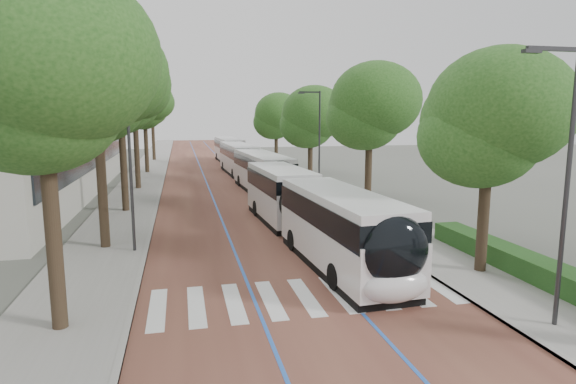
% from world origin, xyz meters
% --- Properties ---
extents(ground, '(160.00, 160.00, 0.00)m').
position_xyz_m(ground, '(0.00, 0.00, 0.00)').
color(ground, '#51544C').
rests_on(ground, ground).
extents(road, '(11.00, 140.00, 0.02)m').
position_xyz_m(road, '(0.00, 40.00, 0.01)').
color(road, brown).
rests_on(road, ground).
extents(sidewalk_left, '(4.00, 140.00, 0.12)m').
position_xyz_m(sidewalk_left, '(-7.50, 40.00, 0.06)').
color(sidewalk_left, gray).
rests_on(sidewalk_left, ground).
extents(sidewalk_right, '(4.00, 140.00, 0.12)m').
position_xyz_m(sidewalk_right, '(7.50, 40.00, 0.06)').
color(sidewalk_right, gray).
rests_on(sidewalk_right, ground).
extents(kerb_left, '(0.20, 140.00, 0.14)m').
position_xyz_m(kerb_left, '(-5.60, 40.00, 0.06)').
color(kerb_left, gray).
rests_on(kerb_left, ground).
extents(kerb_right, '(0.20, 140.00, 0.14)m').
position_xyz_m(kerb_right, '(5.60, 40.00, 0.06)').
color(kerb_right, gray).
rests_on(kerb_right, ground).
extents(zebra_crossing, '(10.55, 3.60, 0.01)m').
position_xyz_m(zebra_crossing, '(0.20, 1.00, 0.03)').
color(zebra_crossing, silver).
rests_on(zebra_crossing, ground).
extents(lane_line_left, '(0.12, 126.00, 0.01)m').
position_xyz_m(lane_line_left, '(-1.60, 40.00, 0.02)').
color(lane_line_left, blue).
rests_on(lane_line_left, road).
extents(lane_line_right, '(0.12, 126.00, 0.01)m').
position_xyz_m(lane_line_right, '(1.60, 40.00, 0.02)').
color(lane_line_right, blue).
rests_on(lane_line_right, road).
extents(hedge, '(1.20, 14.00, 0.80)m').
position_xyz_m(hedge, '(9.10, 0.00, 0.52)').
color(hedge, '#1A4517').
rests_on(hedge, sidewalk_right).
extents(streetlight_near, '(1.82, 0.20, 8.00)m').
position_xyz_m(streetlight_near, '(6.62, -3.00, 4.82)').
color(streetlight_near, '#2E2F31').
rests_on(streetlight_near, sidewalk_right).
extents(streetlight_far, '(1.82, 0.20, 8.00)m').
position_xyz_m(streetlight_far, '(6.62, 22.00, 4.82)').
color(streetlight_far, '#2E2F31').
rests_on(streetlight_far, sidewalk_right).
extents(lamp_post_left, '(0.14, 0.14, 8.00)m').
position_xyz_m(lamp_post_left, '(-6.10, 8.00, 4.12)').
color(lamp_post_left, '#2E2F31').
rests_on(lamp_post_left, sidewalk_left).
extents(trees_left, '(5.91, 60.72, 10.08)m').
position_xyz_m(trees_left, '(-7.50, 23.80, 7.40)').
color(trees_left, black).
rests_on(trees_left, ground).
extents(trees_right, '(5.89, 47.68, 8.98)m').
position_xyz_m(trees_right, '(7.70, 23.33, 6.05)').
color(trees_right, black).
rests_on(trees_right, ground).
extents(lead_bus, '(3.56, 18.51, 3.20)m').
position_xyz_m(lead_bus, '(2.19, 7.60, 1.63)').
color(lead_bus, black).
rests_on(lead_bus, ground).
extents(bus_queued_0, '(3.27, 12.53, 3.20)m').
position_xyz_m(bus_queued_0, '(2.58, 23.59, 1.62)').
color(bus_queued_0, silver).
rests_on(bus_queued_0, ground).
extents(bus_queued_1, '(3.04, 12.49, 3.20)m').
position_xyz_m(bus_queued_1, '(2.21, 36.52, 1.62)').
color(bus_queued_1, silver).
rests_on(bus_queued_1, ground).
extents(bus_queued_2, '(3.04, 12.49, 3.20)m').
position_xyz_m(bus_queued_2, '(2.49, 49.87, 1.62)').
color(bus_queued_2, silver).
rests_on(bus_queued_2, ground).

